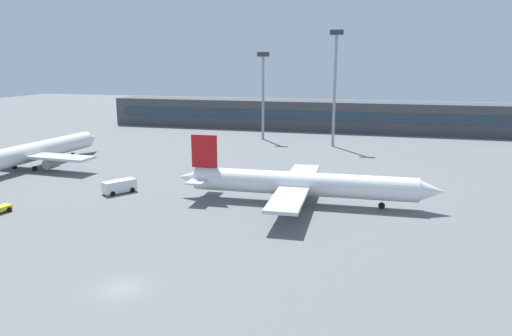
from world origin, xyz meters
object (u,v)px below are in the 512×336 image
Objects in this scene: airplane_mid at (31,152)px; service_van_white at (119,186)px; airplane_near at (304,184)px; floodlight_tower_east at (263,89)px; floodlight_tower_west at (335,81)px.

service_van_white is (26.70, -12.07, -2.02)m from airplane_mid.
airplane_near is 61.81m from floodlight_tower_east.
floodlight_tower_west reaches higher than service_van_white.
service_van_white is at bearing -24.33° from airplane_mid.
floodlight_tower_east is (-20.68, 57.26, 10.67)m from airplane_near.
floodlight_tower_east is at bearing 52.71° from airplane_mid.
floodlight_tower_west reaches higher than airplane_mid.
floodlight_tower_west is (55.55, 40.66, 13.09)m from airplane_mid.
floodlight_tower_east is at bearing 81.26° from service_van_white.
airplane_mid is 59.98m from floodlight_tower_east.
airplane_near is at bearing -70.14° from floodlight_tower_east.
airplane_near is 1.70× the size of floodlight_tower_east.
airplane_mid is at bearing 155.67° from service_van_white.
floodlight_tower_west reaches higher than airplane_near.
service_van_white is (-29.76, -1.79, -1.89)m from airplane_near.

